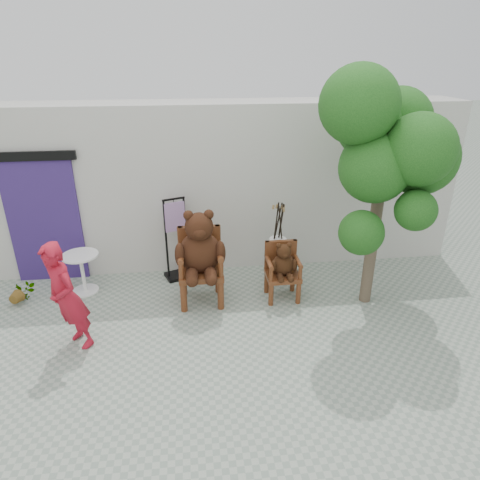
{
  "coord_description": "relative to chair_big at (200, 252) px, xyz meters",
  "views": [
    {
      "loc": [
        -0.48,
        -4.64,
        3.81
      ],
      "look_at": [
        0.3,
        1.74,
        0.95
      ],
      "focal_mm": 32.0,
      "sensor_mm": 36.0,
      "label": 1
    }
  ],
  "objects": [
    {
      "name": "ground_plane",
      "position": [
        0.37,
        -1.47,
        -0.89
      ],
      "size": [
        60.0,
        60.0,
        0.0
      ],
      "primitive_type": "plane",
      "color": "gray",
      "rests_on": "ground"
    },
    {
      "name": "back_wall",
      "position": [
        0.37,
        1.63,
        0.61
      ],
      "size": [
        9.0,
        1.0,
        3.0
      ],
      "primitive_type": "cube",
      "color": "beige",
      "rests_on": "ground"
    },
    {
      "name": "doorway",
      "position": [
        -2.63,
        1.1,
        0.27
      ],
      "size": [
        1.4,
        0.11,
        2.33
      ],
      "color": "navy",
      "rests_on": "ground"
    },
    {
      "name": "chair_big",
      "position": [
        0.0,
        0.0,
        0.0
      ],
      "size": [
        0.79,
        0.84,
        1.6
      ],
      "color": "#4C2410",
      "rests_on": "ground"
    },
    {
      "name": "chair_small",
      "position": [
        1.34,
        -0.04,
        -0.3
      ],
      "size": [
        0.54,
        0.54,
        1.01
      ],
      "color": "#4C2410",
      "rests_on": "ground"
    },
    {
      "name": "person",
      "position": [
        -1.81,
        -1.0,
        -0.08
      ],
      "size": [
        0.68,
        0.69,
        1.62
      ],
      "primitive_type": "imported",
      "rotation": [
        0.0,
        0.0,
        -0.82
      ],
      "color": "#AD1528",
      "rests_on": "ground"
    },
    {
      "name": "cafe_table",
      "position": [
        -1.98,
        0.54,
        -0.45
      ],
      "size": [
        0.6,
        0.6,
        0.7
      ],
      "rotation": [
        0.0,
        0.0,
        0.0
      ],
      "color": "white",
      "rests_on": "ground"
    },
    {
      "name": "display_stand",
      "position": [
        -0.4,
        0.87,
        -0.31
      ],
      "size": [
        0.54,
        0.48,
        1.51
      ],
      "rotation": [
        0.0,
        0.0,
        0.35
      ],
      "color": "black",
      "rests_on": "ground"
    },
    {
      "name": "stool_bucket",
      "position": [
        1.37,
        0.54,
        -0.25
      ],
      "size": [
        0.32,
        0.32,
        1.45
      ],
      "rotation": [
        0.0,
        0.0,
        0.32
      ],
      "color": "white",
      "rests_on": "ground"
    },
    {
      "name": "tree",
      "position": [
        2.76,
        -0.37,
        1.68
      ],
      "size": [
        2.17,
        2.05,
        3.69
      ],
      "rotation": [
        0.0,
        0.0,
        -0.19
      ],
      "color": "#443729",
      "rests_on": "ground"
    },
    {
      "name": "potted_plant",
      "position": [
        -2.94,
        0.3,
        -0.7
      ],
      "size": [
        0.41,
        0.38,
        0.38
      ],
      "primitive_type": "imported",
      "rotation": [
        0.0,
        0.0,
        -0.31
      ],
      "color": "#113C10",
      "rests_on": "ground"
    }
  ]
}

